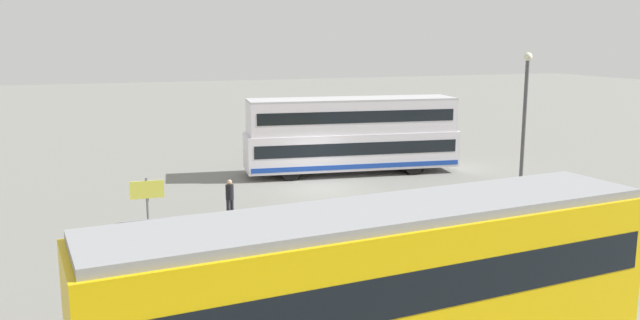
% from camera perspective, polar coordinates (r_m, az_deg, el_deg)
% --- Properties ---
extents(ground_plane, '(160.00, 160.00, 0.00)m').
position_cam_1_polar(ground_plane, '(30.66, 0.13, -2.56)').
color(ground_plane, slate).
extents(double_decker_bus, '(11.38, 3.95, 3.97)m').
position_cam_1_polar(double_decker_bus, '(33.91, 2.79, 2.20)').
color(double_decker_bus, silver).
rests_on(double_decker_bus, ground).
extents(tram_yellow, '(13.02, 3.74, 3.52)m').
position_cam_1_polar(tram_yellow, '(14.28, 5.76, -10.75)').
color(tram_yellow, '#E5B70C').
rests_on(tram_yellow, ground).
extents(pedestrian_near_railing, '(0.45, 0.45, 1.58)m').
position_cam_1_polar(pedestrian_near_railing, '(25.74, -7.95, -3.19)').
color(pedestrian_near_railing, black).
rests_on(pedestrian_near_railing, ground).
extents(pedestrian_crossing, '(0.36, 0.32, 1.60)m').
position_cam_1_polar(pedestrian_crossing, '(22.93, 7.94, -4.87)').
color(pedestrian_crossing, black).
rests_on(pedestrian_crossing, ground).
extents(pedestrian_railing, '(9.58, 0.43, 1.08)m').
position_cam_1_polar(pedestrian_railing, '(23.24, -5.71, -5.05)').
color(pedestrian_railing, gray).
rests_on(pedestrian_railing, ground).
extents(info_sign, '(1.12, 0.14, 2.43)m').
position_cam_1_polar(info_sign, '(22.55, -14.96, -3.38)').
color(info_sign, slate).
rests_on(info_sign, ground).
extents(street_lamp, '(0.36, 0.36, 6.45)m').
position_cam_1_polar(street_lamp, '(28.55, 17.57, 3.69)').
color(street_lamp, '#4C4C51').
rests_on(street_lamp, ground).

